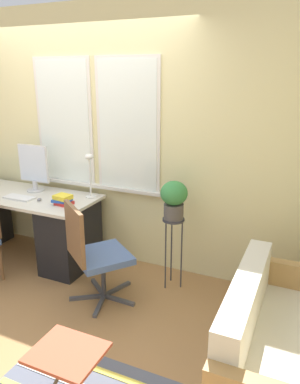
# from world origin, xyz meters

# --- Properties ---
(ground_plane) EXTENTS (14.00, 14.00, 0.00)m
(ground_plane) POSITION_xyz_m (0.00, 0.00, 0.00)
(ground_plane) COLOR #9E7042
(wall_back_with_window) EXTENTS (9.00, 0.12, 2.70)m
(wall_back_with_window) POSITION_xyz_m (0.01, 0.81, 1.35)
(wall_back_with_window) COLOR beige
(wall_back_with_window) RESTS_ON ground_plane
(desk) EXTENTS (1.82, 0.73, 0.75)m
(desk) POSITION_xyz_m (-0.63, 0.36, 0.40)
(desk) COLOR beige
(desk) RESTS_ON ground_plane
(monitor) EXTENTS (0.39, 0.19, 0.52)m
(monitor) POSITION_xyz_m (-0.53, 0.53, 1.02)
(monitor) COLOR silver
(monitor) RESTS_ON desk
(keyboard) EXTENTS (0.34, 0.15, 0.02)m
(keyboard) POSITION_xyz_m (-0.50, 0.24, 0.76)
(keyboard) COLOR silver
(keyboard) RESTS_ON desk
(mouse) EXTENTS (0.04, 0.06, 0.03)m
(mouse) POSITION_xyz_m (-0.25, 0.27, 0.76)
(mouse) COLOR slate
(mouse) RESTS_ON desk
(desk_lamp) EXTENTS (0.11, 0.11, 0.47)m
(desk_lamp) POSITION_xyz_m (0.17, 0.59, 1.06)
(desk_lamp) COLOR white
(desk_lamp) RESTS_ON desk
(book_stack) EXTENTS (0.20, 0.16, 0.10)m
(book_stack) POSITION_xyz_m (0.04, 0.28, 0.80)
(book_stack) COLOR red
(book_stack) RESTS_ON desk
(office_chair_swivel) EXTENTS (0.66, 0.67, 0.95)m
(office_chair_swivel) POSITION_xyz_m (0.61, -0.07, 0.48)
(office_chair_swivel) COLOR #47474C
(office_chair_swivel) RESTS_ON ground_plane
(couch_loveseat) EXTENTS (0.84, 1.39, 0.77)m
(couch_loveseat) POSITION_xyz_m (2.31, -0.44, 0.27)
(couch_loveseat) COLOR silver
(couch_loveseat) RESTS_ON ground_plane
(plant_stand) EXTENTS (0.21, 0.21, 0.71)m
(plant_stand) POSITION_xyz_m (1.17, 0.46, 0.59)
(plant_stand) COLOR #333338
(plant_stand) RESTS_ON ground_plane
(potted_plant) EXTENTS (0.25, 0.25, 0.36)m
(potted_plant) POSITION_xyz_m (1.17, 0.46, 0.92)
(potted_plant) COLOR #514C47
(potted_plant) RESTS_ON plant_stand
(folding_stool) EXTENTS (0.43, 0.37, 0.40)m
(folding_stool) POSITION_xyz_m (1.08, -1.11, 0.36)
(folding_stool) COLOR #B24C33
(folding_stool) RESTS_ON ground_plane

